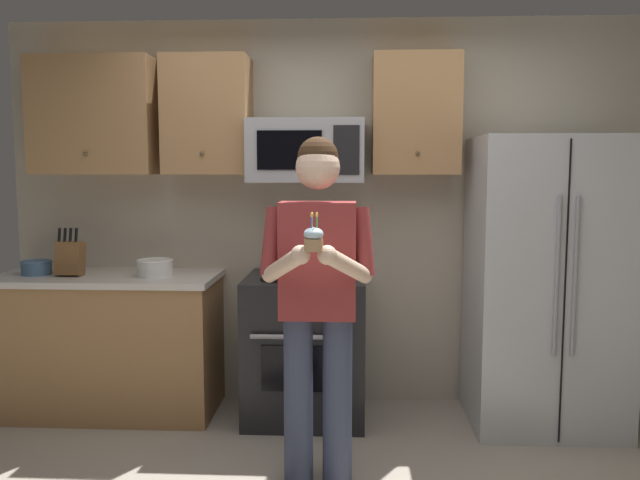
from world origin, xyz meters
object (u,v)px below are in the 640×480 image
at_px(refrigerator, 545,283).
at_px(bowl_small_colored, 36,267).
at_px(bowl_large_white, 155,267).
at_px(oven_range, 305,347).
at_px(microwave, 306,151).
at_px(cupcake, 314,239).
at_px(knife_block, 70,258).
at_px(person, 318,291).

height_order(refrigerator, bowl_small_colored, refrigerator).
height_order(refrigerator, bowl_large_white, refrigerator).
bearing_deg(oven_range, bowl_large_white, -178.40).
xyz_separation_m(microwave, refrigerator, (1.50, -0.16, -0.82)).
distance_m(microwave, cupcake, 1.40).
bearing_deg(knife_block, bowl_small_colored, 173.13).
distance_m(bowl_small_colored, cupcake, 2.26).
xyz_separation_m(oven_range, bowl_small_colored, (-1.76, -0.00, 0.51)).
height_order(microwave, knife_block, microwave).
height_order(oven_range, knife_block, knife_block).
bearing_deg(microwave, oven_range, -90.02).
bearing_deg(bowl_small_colored, microwave, 3.90).
height_order(knife_block, cupcake, cupcake).
height_order(bowl_small_colored, person, person).
relative_size(person, cupcake, 10.13).
bearing_deg(cupcake, refrigerator, 40.29).
distance_m(person, cupcake, 0.44).
relative_size(oven_range, person, 0.53).
relative_size(knife_block, cupcake, 1.84).
relative_size(microwave, bowl_large_white, 3.16).
xyz_separation_m(bowl_small_colored, cupcake, (1.89, -1.20, 0.32)).
xyz_separation_m(knife_block, bowl_large_white, (0.55, 0.00, -0.06)).
height_order(oven_range, person, person).
xyz_separation_m(oven_range, microwave, (0.00, 0.12, 1.26)).
relative_size(microwave, bowl_small_colored, 3.73).
distance_m(refrigerator, person, 1.61).
xyz_separation_m(microwave, person, (0.13, -0.99, -0.72)).
height_order(oven_range, bowl_large_white, bowl_large_white).
bearing_deg(refrigerator, bowl_small_colored, 179.32).
bearing_deg(bowl_small_colored, cupcake, -32.50).
distance_m(knife_block, person, 1.85).
bearing_deg(bowl_large_white, bowl_small_colored, 178.09).
bearing_deg(oven_range, person, -81.69).
distance_m(bowl_small_colored, person, 2.08).
height_order(microwave, person, microwave).
height_order(person, cupcake, person).
bearing_deg(cupcake, bowl_small_colored, 147.50).
distance_m(knife_block, bowl_small_colored, 0.25).
bearing_deg(person, oven_range, 98.31).
distance_m(oven_range, knife_block, 1.62).
xyz_separation_m(microwave, bowl_large_white, (-0.97, -0.15, -0.74)).
distance_m(refrigerator, cupcake, 1.84).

